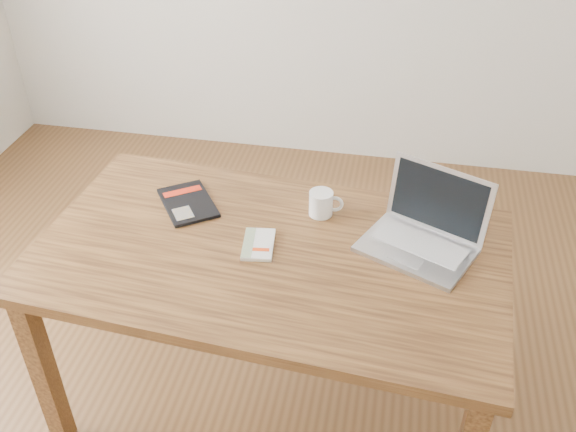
% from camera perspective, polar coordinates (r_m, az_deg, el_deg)
% --- Properties ---
extents(room, '(4.04, 4.04, 2.70)m').
position_cam_1_polar(room, '(1.77, -7.53, 12.04)').
color(room, brown).
rests_on(room, ground).
extents(desk, '(1.59, 0.99, 0.75)m').
position_cam_1_polar(desk, '(2.15, -1.62, -4.88)').
color(desk, '#543419').
rests_on(desk, ground).
extents(white_guidebook, '(0.12, 0.17, 0.01)m').
position_cam_1_polar(white_guidebook, '(2.10, -2.66, -2.54)').
color(white_guidebook, beige).
rests_on(white_guidebook, desk).
extents(black_guidebook, '(0.27, 0.30, 0.01)m').
position_cam_1_polar(black_guidebook, '(2.32, -8.90, 1.17)').
color(black_guidebook, black).
rests_on(black_guidebook, desk).
extents(laptop, '(0.43, 0.39, 0.25)m').
position_cam_1_polar(laptop, '(2.13, 12.01, -1.35)').
color(laptop, silver).
rests_on(laptop, desk).
extents(coffee_mug, '(0.12, 0.08, 0.09)m').
position_cam_1_polar(coffee_mug, '(2.23, 3.02, 1.17)').
color(coffee_mug, white).
rests_on(coffee_mug, desk).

